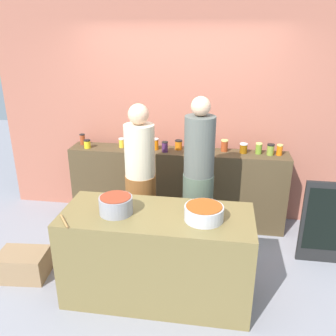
# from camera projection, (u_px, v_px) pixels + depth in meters

# --- Properties ---
(ground) EXTENTS (12.00, 12.00, 0.00)m
(ground) POSITION_uv_depth(u_px,v_px,m) (163.00, 273.00, 3.72)
(ground) COLOR gray
(storefront_wall) EXTENTS (4.80, 0.12, 3.00)m
(storefront_wall) POSITION_uv_depth(u_px,v_px,m) (181.00, 104.00, 4.51)
(storefront_wall) COLOR #A35D4A
(storefront_wall) RESTS_ON ground
(display_shelf) EXTENTS (2.70, 0.36, 0.99)m
(display_shelf) POSITION_uv_depth(u_px,v_px,m) (177.00, 187.00, 4.55)
(display_shelf) COLOR #483923
(display_shelf) RESTS_ON ground
(prep_table) EXTENTS (1.70, 0.70, 0.87)m
(prep_table) POSITION_uv_depth(u_px,v_px,m) (157.00, 255.00, 3.29)
(prep_table) COLOR brown
(prep_table) RESTS_ON ground
(preserve_jar_0) EXTENTS (0.07, 0.07, 0.14)m
(preserve_jar_0) POSITION_uv_depth(u_px,v_px,m) (83.00, 139.00, 4.58)
(preserve_jar_0) COLOR #983C1E
(preserve_jar_0) RESTS_ON display_shelf
(preserve_jar_1) EXTENTS (0.08, 0.08, 0.11)m
(preserve_jar_1) POSITION_uv_depth(u_px,v_px,m) (87.00, 144.00, 4.45)
(preserve_jar_1) COLOR gold
(preserve_jar_1) RESTS_ON display_shelf
(preserve_jar_2) EXTENTS (0.07, 0.07, 0.12)m
(preserve_jar_2) POSITION_uv_depth(u_px,v_px,m) (122.00, 143.00, 4.48)
(preserve_jar_2) COLOR gold
(preserve_jar_2) RESTS_ON display_shelf
(preserve_jar_3) EXTENTS (0.07, 0.07, 0.14)m
(preserve_jar_3) POSITION_uv_depth(u_px,v_px,m) (135.00, 145.00, 4.37)
(preserve_jar_3) COLOR gold
(preserve_jar_3) RESTS_ON display_shelf
(preserve_jar_4) EXTENTS (0.07, 0.07, 0.11)m
(preserve_jar_4) POSITION_uv_depth(u_px,v_px,m) (145.00, 145.00, 4.38)
(preserve_jar_4) COLOR #325B37
(preserve_jar_4) RESTS_ON display_shelf
(preserve_jar_5) EXTENTS (0.09, 0.09, 0.14)m
(preserve_jar_5) POSITION_uv_depth(u_px,v_px,m) (155.00, 144.00, 4.39)
(preserve_jar_5) COLOR orange
(preserve_jar_5) RESTS_ON display_shelf
(preserve_jar_6) EXTENTS (0.08, 0.08, 0.13)m
(preserve_jar_6) POSITION_uv_depth(u_px,v_px,m) (165.00, 147.00, 4.30)
(preserve_jar_6) COLOR #422047
(preserve_jar_6) RESTS_ON display_shelf
(preserve_jar_7) EXTENTS (0.09, 0.09, 0.12)m
(preserve_jar_7) POSITION_uv_depth(u_px,v_px,m) (179.00, 145.00, 4.39)
(preserve_jar_7) COLOR #CB6513
(preserve_jar_7) RESTS_ON display_shelf
(preserve_jar_8) EXTENTS (0.08, 0.08, 0.10)m
(preserve_jar_8) POSITION_uv_depth(u_px,v_px,m) (190.00, 148.00, 4.31)
(preserve_jar_8) COLOR #B82A12
(preserve_jar_8) RESTS_ON display_shelf
(preserve_jar_9) EXTENTS (0.08, 0.08, 0.12)m
(preserve_jar_9) POSITION_uv_depth(u_px,v_px,m) (206.00, 146.00, 4.36)
(preserve_jar_9) COLOR #A9281C
(preserve_jar_9) RESTS_ON display_shelf
(preserve_jar_10) EXTENTS (0.09, 0.09, 0.14)m
(preserve_jar_10) POSITION_uv_depth(u_px,v_px,m) (224.00, 146.00, 4.33)
(preserve_jar_10) COLOR #983A1A
(preserve_jar_10) RESTS_ON display_shelf
(preserve_jar_11) EXTENTS (0.09, 0.09, 0.12)m
(preserve_jar_11) POSITION_uv_depth(u_px,v_px,m) (243.00, 148.00, 4.27)
(preserve_jar_11) COLOR #814A0A
(preserve_jar_11) RESTS_ON display_shelf
(preserve_jar_12) EXTENTS (0.08, 0.08, 0.13)m
(preserve_jar_12) POSITION_uv_depth(u_px,v_px,m) (259.00, 148.00, 4.24)
(preserve_jar_12) COLOR olive
(preserve_jar_12) RESTS_ON display_shelf
(preserve_jar_13) EXTENTS (0.09, 0.09, 0.13)m
(preserve_jar_13) POSITION_uv_depth(u_px,v_px,m) (271.00, 150.00, 4.20)
(preserve_jar_13) COLOR olive
(preserve_jar_13) RESTS_ON display_shelf
(preserve_jar_14) EXTENTS (0.07, 0.07, 0.13)m
(preserve_jar_14) POSITION_uv_depth(u_px,v_px,m) (280.00, 150.00, 4.19)
(preserve_jar_14) COLOR #DE620D
(preserve_jar_14) RESTS_ON display_shelf
(cooking_pot_left) EXTENTS (0.29, 0.29, 0.16)m
(cooking_pot_left) POSITION_uv_depth(u_px,v_px,m) (116.00, 205.00, 3.12)
(cooking_pot_left) COLOR gray
(cooking_pot_left) RESTS_ON prep_table
(cooking_pot_center) EXTENTS (0.33, 0.33, 0.13)m
(cooking_pot_center) POSITION_uv_depth(u_px,v_px,m) (204.00, 213.00, 3.01)
(cooking_pot_center) COLOR #B7B7BC
(cooking_pot_center) RESTS_ON prep_table
(wooden_spoon) EXTENTS (0.15, 0.20, 0.02)m
(wooden_spoon) POSITION_uv_depth(u_px,v_px,m) (64.00, 221.00, 2.99)
(wooden_spoon) COLOR #9E703D
(wooden_spoon) RESTS_ON prep_table
(cook_with_tongs) EXTENTS (0.33, 0.33, 1.69)m
(cook_with_tongs) POSITION_uv_depth(u_px,v_px,m) (141.00, 187.00, 3.88)
(cook_with_tongs) COLOR brown
(cook_with_tongs) RESTS_ON ground
(cook_in_cap) EXTENTS (0.32, 0.32, 1.79)m
(cook_in_cap) POSITION_uv_depth(u_px,v_px,m) (198.00, 189.00, 3.71)
(cook_in_cap) COLOR #495747
(cook_in_cap) RESTS_ON ground
(bread_crate) EXTENTS (0.51, 0.38, 0.28)m
(bread_crate) POSITION_uv_depth(u_px,v_px,m) (24.00, 265.00, 3.64)
(bread_crate) COLOR #8E6F4D
(bread_crate) RESTS_ON ground
(chalkboard_sign) EXTENTS (0.53, 0.05, 0.94)m
(chalkboard_sign) POSITION_uv_depth(u_px,v_px,m) (327.00, 223.00, 3.75)
(chalkboard_sign) COLOR black
(chalkboard_sign) RESTS_ON ground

